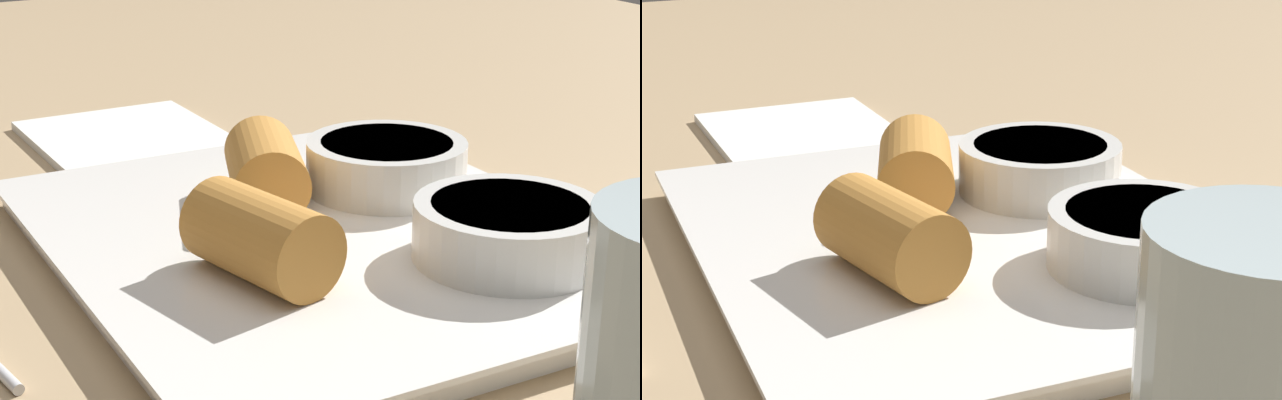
# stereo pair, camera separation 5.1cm
# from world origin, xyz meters

# --- Properties ---
(table_surface) EXTENTS (1.80, 1.40, 0.02)m
(table_surface) POSITION_xyz_m (0.00, 0.00, 0.01)
(table_surface) COLOR tan
(table_surface) RESTS_ON ground
(serving_plate) EXTENTS (0.32, 0.26, 0.01)m
(serving_plate) POSITION_xyz_m (-0.01, -0.01, 0.03)
(serving_plate) COLOR white
(serving_plate) RESTS_ON table_surface
(roll_front_left) EXTENTS (0.08, 0.06, 0.04)m
(roll_front_left) POSITION_xyz_m (0.02, -0.07, 0.06)
(roll_front_left) COLOR #C68438
(roll_front_left) RESTS_ON serving_plate
(roll_front_right) EXTENTS (0.08, 0.06, 0.04)m
(roll_front_right) POSITION_xyz_m (-0.06, -0.02, 0.06)
(roll_front_right) COLOR #C68438
(roll_front_right) RESTS_ON serving_plate
(dipping_bowl_near) EXTENTS (0.09, 0.09, 0.03)m
(dipping_bowl_near) POSITION_xyz_m (-0.05, 0.05, 0.05)
(dipping_bowl_near) COLOR silver
(dipping_bowl_near) RESTS_ON serving_plate
(dipping_bowl_far) EXTENTS (0.09, 0.09, 0.03)m
(dipping_bowl_far) POSITION_xyz_m (0.06, 0.05, 0.05)
(dipping_bowl_far) COLOR silver
(dipping_bowl_far) RESTS_ON serving_plate
(napkin) EXTENTS (0.15, 0.13, 0.01)m
(napkin) POSITION_xyz_m (-0.26, -0.03, 0.02)
(napkin) COLOR white
(napkin) RESTS_ON table_surface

